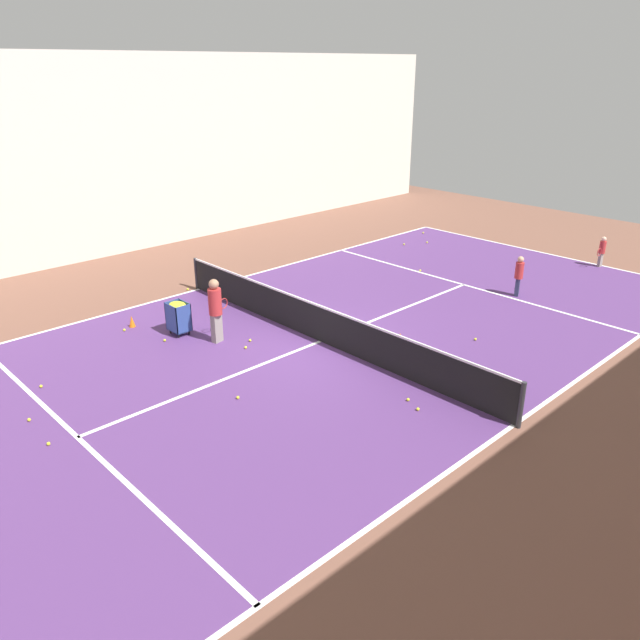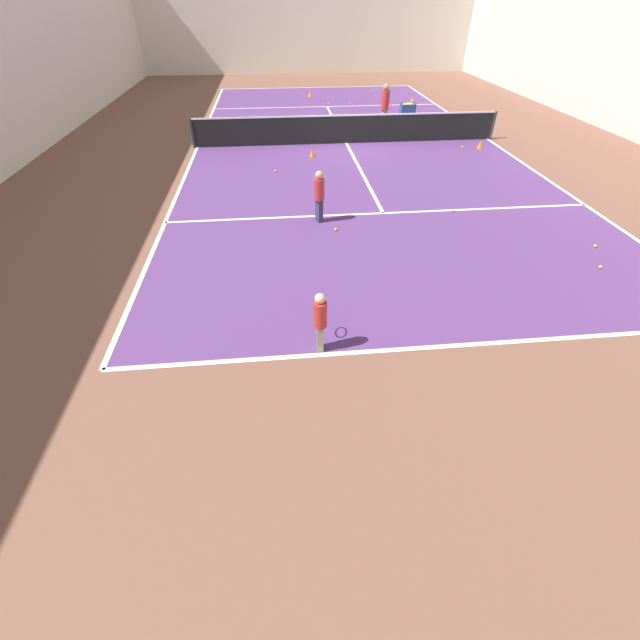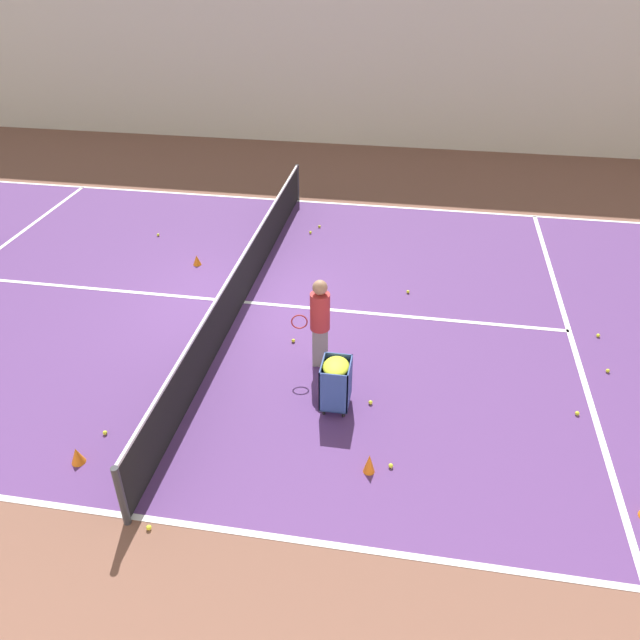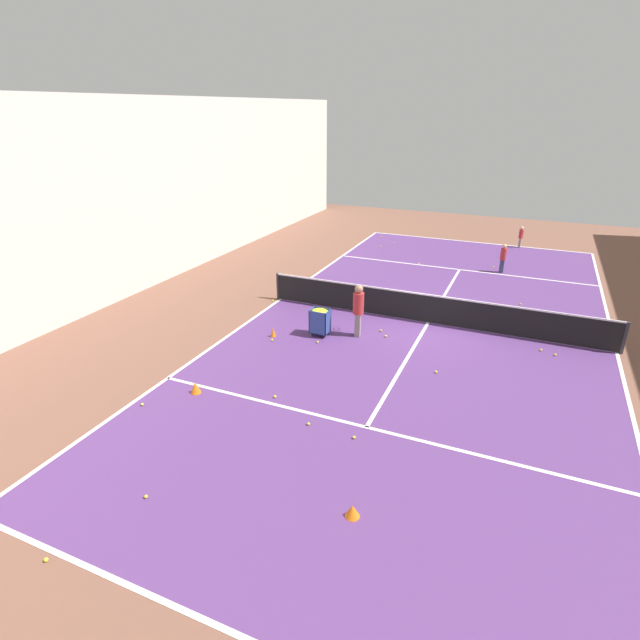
{
  "view_description": "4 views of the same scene",
  "coord_description": "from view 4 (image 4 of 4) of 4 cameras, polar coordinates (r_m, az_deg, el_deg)",
  "views": [
    {
      "loc": [
        -10.55,
        10.08,
        6.63
      ],
      "look_at": [
        0.0,
        0.0,
        0.6
      ],
      "focal_mm": 35.0,
      "sensor_mm": 36.0,
      "label": 1
    },
    {
      "loc": [
        -2.7,
        -16.69,
        4.61
      ],
      "look_at": [
        -2.17,
        -11.53,
        0.59
      ],
      "focal_mm": 24.0,
      "sensor_mm": 36.0,
      "label": 2
    },
    {
      "loc": [
        10.55,
        3.38,
        6.63
      ],
      "look_at": [
        1.82,
        1.9,
        0.93
      ],
      "focal_mm": 35.0,
      "sensor_mm": 36.0,
      "label": 3
    },
    {
      "loc": [
        -2.77,
        15.4,
        6.63
      ],
      "look_at": [
        2.92,
        2.34,
        0.52
      ],
      "focal_mm": 28.0,
      "sensor_mm": 36.0,
      "label": 4
    }
  ],
  "objects": [
    {
      "name": "tennis_ball_16",
      "position": [
        15.95,
        25.3,
        -3.61
      ],
      "size": [
        0.07,
        0.07,
        0.07
      ],
      "primitive_type": "sphere",
      "color": "yellow",
      "rests_on": "ground"
    },
    {
      "name": "tennis_ball_22",
      "position": [
        13.89,
        13.13,
        -5.8
      ],
      "size": [
        0.07,
        0.07,
        0.07
      ],
      "primitive_type": "sphere",
      "color": "yellow",
      "rests_on": "ground"
    },
    {
      "name": "line_baseline_near",
      "position": [
        28.02,
        17.37,
        8.48
      ],
      "size": [
        11.09,
        0.1,
        0.0
      ],
      "primitive_type": "cube",
      "color": "white",
      "rests_on": "ground"
    },
    {
      "name": "tennis_ball_19",
      "position": [
        12.9,
        -19.65,
        -9.07
      ],
      "size": [
        0.07,
        0.07,
        0.07
      ],
      "primitive_type": "sphere",
      "color": "yellow",
      "rests_on": "ground"
    },
    {
      "name": "tennis_ball_0",
      "position": [
        15.39,
        -5.49,
        -2.29
      ],
      "size": [
        0.07,
        0.07,
        0.07
      ],
      "primitive_type": "sphere",
      "color": "yellow",
      "rests_on": "ground"
    },
    {
      "name": "line_service_near",
      "position": [
        22.98,
        15.66,
        5.57
      ],
      "size": [
        11.09,
        0.1,
        0.0
      ],
      "primitive_type": "cube",
      "color": "white",
      "rests_on": "ground"
    },
    {
      "name": "tennis_ball_1",
      "position": [
        11.12,
        3.92,
        -13.23
      ],
      "size": [
        0.07,
        0.07,
        0.07
      ],
      "primitive_type": "sphere",
      "color": "yellow",
      "rests_on": "ground"
    },
    {
      "name": "tennis_ball_9",
      "position": [
        26.72,
        8.44,
        8.67
      ],
      "size": [
        0.07,
        0.07,
        0.07
      ],
      "primitive_type": "sphere",
      "color": "yellow",
      "rests_on": "ground"
    },
    {
      "name": "tennis_ball_3",
      "position": [
        16.08,
        6.97,
        -1.19
      ],
      "size": [
        0.07,
        0.07,
        0.07
      ],
      "primitive_type": "sphere",
      "color": "yellow",
      "rests_on": "ground"
    },
    {
      "name": "tennis_ball_7",
      "position": [
        11.5,
        -1.33,
        -11.78
      ],
      "size": [
        0.07,
        0.07,
        0.07
      ],
      "primitive_type": "sphere",
      "color": "yellow",
      "rests_on": "ground"
    },
    {
      "name": "training_cone_0",
      "position": [
        19.31,
        -0.83,
        3.54
      ],
      "size": [
        0.21,
        0.21,
        0.26
      ],
      "primitive_type": "cone",
      "color": "orange",
      "rests_on": "ground"
    },
    {
      "name": "tennis_ball_21",
      "position": [
        10.23,
        -19.28,
        -18.51
      ],
      "size": [
        0.07,
        0.07,
        0.07
      ],
      "primitive_type": "sphere",
      "color": "yellow",
      "rests_on": "ground"
    },
    {
      "name": "ground_plane",
      "position": [
        17.0,
        12.26,
        -0.32
      ],
      "size": [
        38.18,
        38.18,
        0.0
      ],
      "primitive_type": "plane",
      "color": "brown"
    },
    {
      "name": "tennis_ball_17",
      "position": [
        26.01,
        6.93,
        8.35
      ],
      "size": [
        0.07,
        0.07,
        0.07
      ],
      "primitive_type": "sphere",
      "color": "yellow",
      "rests_on": "ground"
    },
    {
      "name": "tennis_ball_15",
      "position": [
        19.5,
        21.94,
        1.69
      ],
      "size": [
        0.07,
        0.07,
        0.07
      ],
      "primitive_type": "sphere",
      "color": "yellow",
      "rests_on": "ground"
    },
    {
      "name": "line_sideline_left",
      "position": [
        17.0,
        30.82,
        -3.24
      ],
      "size": [
        0.1,
        23.36,
        0.0
      ],
      "primitive_type": "cube",
      "color": "white",
      "rests_on": "ground"
    },
    {
      "name": "tennis_ball_10",
      "position": [
        28.0,
        7.0,
        9.41
      ],
      "size": [
        0.07,
        0.07,
        0.07
      ],
      "primitive_type": "sphere",
      "color": "yellow",
      "rests_on": "ground"
    },
    {
      "name": "line_centre_service",
      "position": [
        16.99,
        12.26,
        -0.3
      ],
      "size": [
        0.1,
        12.85,
        0.0
      ],
      "primitive_type": "cube",
      "color": "white",
      "rests_on": "ground"
    },
    {
      "name": "tennis_ball_20",
      "position": [
        15.19,
        -0.28,
        -2.53
      ],
      "size": [
        0.07,
        0.07,
        0.07
      ],
      "primitive_type": "sphere",
      "color": "yellow",
      "rests_on": "ground"
    },
    {
      "name": "child_midcourt",
      "position": [
        22.94,
        20.19,
        6.84
      ],
      "size": [
        0.33,
        0.33,
        1.26
      ],
      "rotation": [
        0.0,
        0.0,
        1.97
      ],
      "color": "#2D3351",
      "rests_on": "ground"
    },
    {
      "name": "hall_enclosure_right",
      "position": [
        20.91,
        -18.64,
        13.47
      ],
      "size": [
        0.15,
        34.48,
        7.03
      ],
      "color": "silver",
      "rests_on": "ground"
    },
    {
      "name": "tennis_net",
      "position": [
        16.8,
        12.41,
        1.31
      ],
      "size": [
        11.39,
        0.1,
        1.0
      ],
      "color": "#2D2D33",
      "rests_on": "ground"
    },
    {
      "name": "tennis_ball_11",
      "position": [
        15.7,
        7.54,
        -1.84
      ],
      "size": [
        0.07,
        0.07,
        0.07
      ],
      "primitive_type": "sphere",
      "color": "yellow",
      "rests_on": "ground"
    },
    {
      "name": "tennis_ball_5",
      "position": [
        19.01,
        0.68,
        2.91
      ],
      "size": [
        0.07,
        0.07,
        0.07
      ],
      "primitive_type": "sphere",
      "color": "yellow",
      "rests_on": "ground"
    },
    {
      "name": "training_cone_3",
      "position": [
        18.15,
        17.67,
        1.04
      ],
      "size": [
        0.19,
        0.19,
        0.24
      ],
      "primitive_type": "cone",
      "color": "orange",
      "rests_on": "ground"
    },
    {
      "name": "tennis_ball_2",
      "position": [
        18.51,
        -5.41,
        2.23
      ],
      "size": [
        0.07,
        0.07,
        0.07
      ],
      "primitive_type": "sphere",
      "color": "yellow",
      "rests_on": "ground"
    },
    {
      "name": "ball_cart",
      "position": [
        15.47,
        -0.0,
        0.32
      ],
      "size": [
        0.57,
        0.45,
        0.89
      ],
      "color": "#2D478C",
      "rests_on": "ground"
    },
    {
      "name": "player_near_baseline",
      "position": [
        27.59,
        21.98,
        8.95
      ],
      "size": [
        0.23,
        0.55,
        1.08
      ],
      "rotation": [
        0.0,
        0.0,
        1.52
      ],
      "color": "gray",
      "rests_on": "ground"
    },
    {
      "name": "line_service_far",
      "position": [
        11.5,
        5.33,
        -12.1
      ],
      "size": [
        11.09,
        0.1,
        0.0
      ],
      "primitive_type": "cube",
      "color": "white",
      "rests_on": "ground"
    },
    {
      "name": "line_baseline_far",
      "position": [
        8.09,
        -8.85,
        -32.2
      ],
      "size": [
        11.09,
        0.1,
        0.0
      ],
      "primitive_type": "cube",
      "color": "white",
      "rests_on": "ground"
    },
    {
      "name": "training_cone_1",
      "position": [
        9.36,
        3.72,
        -20.95
      ],
      "size": [
        0.27,
        0.27,
        0.23
      ],
      "primitive_type": "cone",
      "color": "orange",
      "rests_on": "ground"
    },
    {
      "name": "training_cone_2",
      "position": [
        12.99,
        -14.04,
        -7.49
      ],
      "size": [
        0.26,
        0.26,
        0.3
      ],
      "primitive_type": "cone",
      "color": "orange",
      "rests_on": "ground"
    },
    {
      "name": "court_playing_area",
      "position": [
        17.0,
        12.26,
        -0.31
      ],
      "size": [
        11.09,
        23.36,
        0.0
      ],
      "color": "#563370",
      "rests_on": "ground"
    },
    {
      "name": "line_sideline_right",
      "position": [
        18.72,
        -4.52,
        2.4
      ],
      "size": [
        0.1,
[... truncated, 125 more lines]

